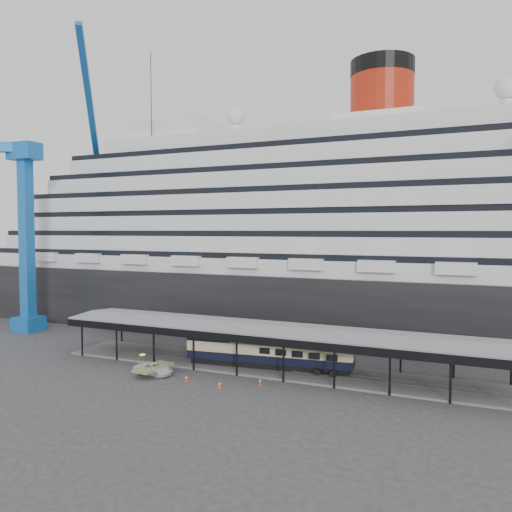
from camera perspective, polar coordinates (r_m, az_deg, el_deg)
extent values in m
plane|color=#323234|center=(57.58, 0.05, -14.09)|extent=(200.00, 200.00, 0.00)
cube|color=black|center=(86.16, 8.64, -4.98)|extent=(130.00, 30.00, 10.00)
cylinder|color=#A61F0D|center=(86.09, 14.19, 16.67)|extent=(10.00, 10.00, 9.00)
cylinder|color=black|center=(87.49, 14.24, 20.01)|extent=(10.10, 10.10, 2.50)
sphere|color=silver|center=(93.97, -2.28, 15.78)|extent=(3.60, 3.60, 3.60)
sphere|color=silver|center=(85.10, 26.78, 16.82)|extent=(3.60, 3.60, 3.60)
cube|color=slate|center=(61.97, 1.95, -12.73)|extent=(56.00, 8.00, 0.24)
cube|color=slate|center=(61.29, 1.69, -12.75)|extent=(54.00, 0.08, 0.10)
cube|color=slate|center=(62.58, 2.20, -12.42)|extent=(54.00, 0.08, 0.10)
cube|color=black|center=(56.88, 0.26, -9.66)|extent=(56.00, 0.18, 0.90)
cube|color=black|center=(65.06, 3.44, -8.05)|extent=(56.00, 0.18, 0.90)
cube|color=slate|center=(60.80, 1.96, -8.13)|extent=(56.00, 9.00, 0.24)
cube|color=blue|center=(92.35, -24.54, -7.07)|extent=(4.00, 4.00, 2.40)
cube|color=blue|center=(91.02, -24.74, 1.77)|extent=(1.80, 1.80, 26.00)
cube|color=blue|center=(91.91, -24.94, 10.78)|extent=(5.00, 3.20, 2.80)
cube|color=blue|center=(91.93, -18.58, 16.88)|extent=(12.92, 17.86, 16.80)
cube|color=blue|center=(92.86, -27.09, 11.02)|extent=(5.83, 4.75, 1.60)
cylinder|color=black|center=(88.79, -11.78, 7.26)|extent=(0.12, 0.12, 47.21)
imported|color=silver|center=(60.99, -11.63, -12.51)|extent=(5.04, 2.72, 1.34)
cube|color=black|center=(62.05, 1.46, -12.28)|extent=(19.73, 4.41, 0.65)
cube|color=black|center=(61.84, 1.46, -11.53)|extent=(20.70, 4.88, 1.03)
cube|color=beige|center=(61.57, 1.47, -10.52)|extent=(20.70, 4.92, 1.21)
cube|color=black|center=(61.39, 1.47, -9.80)|extent=(20.70, 4.88, 0.37)
cube|color=red|center=(57.68, -7.95, -14.07)|extent=(0.45, 0.45, 0.03)
cone|color=red|center=(57.56, -7.96, -13.68)|extent=(0.38, 0.38, 0.80)
cylinder|color=white|center=(57.54, -7.96, -13.61)|extent=(0.26, 0.26, 0.16)
cube|color=#F14B0D|center=(55.35, -4.18, -14.79)|extent=(0.39, 0.39, 0.03)
cone|color=#F14B0D|center=(55.24, -4.18, -14.44)|extent=(0.33, 0.33, 0.70)
cylinder|color=white|center=(55.22, -4.18, -14.37)|extent=(0.22, 0.22, 0.14)
cube|color=#D2410B|center=(56.15, 0.45, -14.52)|extent=(0.49, 0.49, 0.03)
cone|color=#D2410B|center=(56.04, 0.45, -14.16)|extent=(0.41, 0.41, 0.73)
cylinder|color=white|center=(56.02, 0.45, -14.09)|extent=(0.23, 0.23, 0.14)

